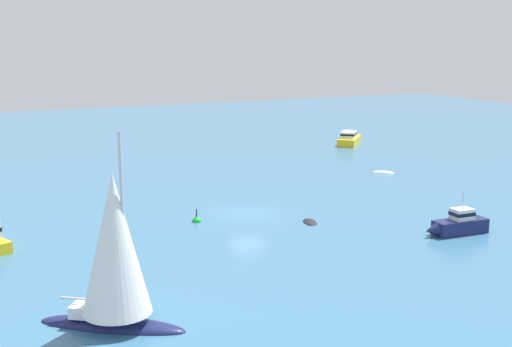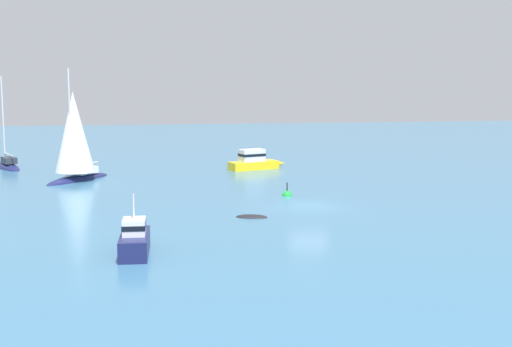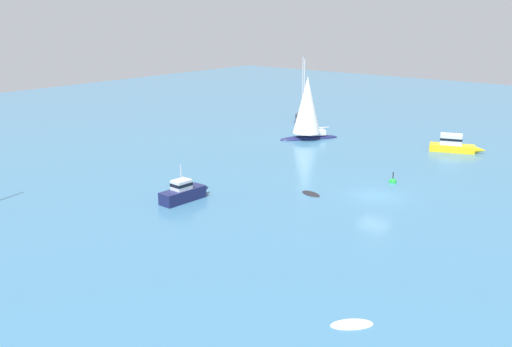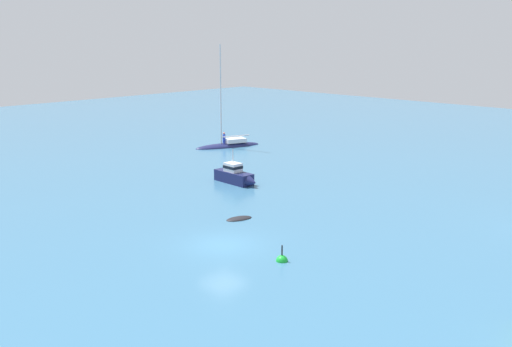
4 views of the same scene
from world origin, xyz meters
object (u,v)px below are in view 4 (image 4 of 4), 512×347
object	(u,v)px
sailboat	(228,145)
channel_buoy	(282,261)
tender	(239,219)
launch_1	(236,176)

from	to	relation	value
sailboat	channel_buoy	xyz separation A→B (m)	(-27.31, 21.35, -0.16)
tender	channel_buoy	size ratio (longest dim) A/B	1.66
sailboat	channel_buoy	distance (m)	34.67
sailboat	channel_buoy	bearing A→B (deg)	71.43
tender	channel_buoy	world-z (taller)	channel_buoy
sailboat	launch_1	bearing A→B (deg)	68.65
launch_1	sailboat	distance (m)	16.90
launch_1	channel_buoy	bearing A→B (deg)	-33.00
tender	sailboat	xyz separation A→B (m)	(20.15, -17.76, 0.17)
launch_1	channel_buoy	xyz separation A→B (m)	(-14.52, 10.32, -0.65)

